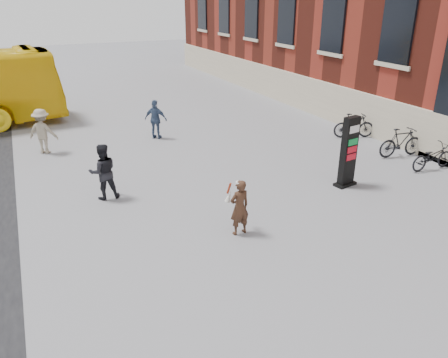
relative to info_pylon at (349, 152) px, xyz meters
name	(u,v)px	position (x,y,z in m)	size (l,w,h in m)	color
ground	(221,227)	(-4.88, -0.82, -1.16)	(100.00, 100.00, 0.00)	#9E9EA3
info_pylon	(349,152)	(0.00, 0.00, 0.00)	(0.79, 0.48, 2.32)	black
woman	(239,207)	(-4.59, -1.31, -0.38)	(0.60, 0.56, 1.53)	black
pedestrian_a	(103,172)	(-7.34, 2.35, -0.28)	(0.85, 0.66, 1.75)	black
pedestrian_b	(43,131)	(-8.68, 7.57, -0.27)	(1.15, 0.66, 1.77)	#9E927A
pedestrian_c	(156,119)	(-4.13, 7.53, -0.31)	(0.99, 0.41, 1.69)	#3A4D6D
bike_4	(433,157)	(3.72, -0.17, -0.68)	(0.63, 1.81, 0.95)	black
bike_5	(401,142)	(3.72, 1.32, -0.59)	(0.54, 1.90, 1.14)	black
bike_7	(354,126)	(3.72, 4.00, -0.62)	(0.50, 1.79, 1.07)	black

